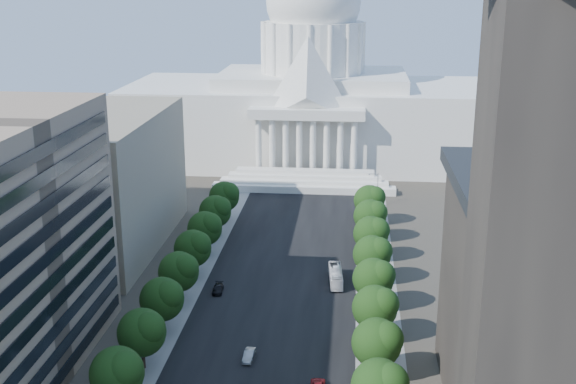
% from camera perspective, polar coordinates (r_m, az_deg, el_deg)
% --- Properties ---
extents(road_asphalt, '(30.00, 260.00, 0.01)m').
position_cam_1_polar(road_asphalt, '(152.19, -0.30, -6.05)').
color(road_asphalt, black).
rests_on(road_asphalt, ground).
extents(sidewalk_left, '(8.00, 260.00, 0.02)m').
position_cam_1_polar(sidewalk_left, '(155.06, -7.34, -5.75)').
color(sidewalk_left, gray).
rests_on(sidewalk_left, ground).
extents(sidewalk_right, '(8.00, 260.00, 0.02)m').
position_cam_1_polar(sidewalk_right, '(151.67, 6.91, -6.26)').
color(sidewalk_right, gray).
rests_on(sidewalk_right, ground).
extents(capitol, '(120.00, 56.00, 73.00)m').
position_cam_1_polar(capitol, '(238.17, 1.93, 7.29)').
color(capitol, white).
rests_on(capitol, ground).
extents(office_block_left_far, '(38.00, 52.00, 30.00)m').
position_cam_1_polar(office_block_left_far, '(167.74, -16.51, 0.84)').
color(office_block_left_far, gray).
rests_on(office_block_left_far, ground).
extents(tree_l_c, '(7.79, 7.60, 9.97)m').
position_cam_1_polar(tree_l_c, '(105.05, -13.23, -13.70)').
color(tree_l_c, '#33261C').
rests_on(tree_l_c, ground).
extents(tree_l_d, '(7.79, 7.60, 9.97)m').
position_cam_1_polar(tree_l_d, '(115.03, -11.36, -10.75)').
color(tree_l_d, '#33261C').
rests_on(tree_l_d, ground).
extents(tree_l_e, '(7.79, 7.60, 9.97)m').
position_cam_1_polar(tree_l_e, '(125.36, -9.81, -8.27)').
color(tree_l_e, '#33261C').
rests_on(tree_l_e, ground).
extents(tree_l_f, '(7.79, 7.60, 9.97)m').
position_cam_1_polar(tree_l_f, '(135.97, -8.53, -6.16)').
color(tree_l_f, '#33261C').
rests_on(tree_l_f, ground).
extents(tree_l_g, '(7.79, 7.60, 9.97)m').
position_cam_1_polar(tree_l_g, '(146.79, -7.43, -4.36)').
color(tree_l_g, '#33261C').
rests_on(tree_l_g, ground).
extents(tree_l_h, '(7.79, 7.60, 9.97)m').
position_cam_1_polar(tree_l_h, '(157.79, -6.50, -2.81)').
color(tree_l_h, '#33261C').
rests_on(tree_l_h, ground).
extents(tree_l_i, '(7.79, 7.60, 9.97)m').
position_cam_1_polar(tree_l_i, '(168.92, -5.69, -1.46)').
color(tree_l_i, '#33261C').
rests_on(tree_l_i, ground).
extents(tree_l_j, '(7.79, 7.60, 9.97)m').
position_cam_1_polar(tree_l_j, '(180.16, -4.97, -0.28)').
color(tree_l_j, '#33261C').
rests_on(tree_l_j, ground).
extents(tree_r_d, '(7.79, 7.60, 9.97)m').
position_cam_1_polar(tree_r_d, '(110.77, 7.20, -11.67)').
color(tree_r_d, '#33261C').
rests_on(tree_r_d, ground).
extents(tree_r_e, '(7.79, 7.60, 9.97)m').
position_cam_1_polar(tree_r_e, '(121.47, 7.04, -8.99)').
color(tree_r_e, '#33261C').
rests_on(tree_r_e, ground).
extents(tree_r_f, '(7.79, 7.60, 9.97)m').
position_cam_1_polar(tree_r_f, '(132.39, 6.90, -6.74)').
color(tree_r_f, '#33261C').
rests_on(tree_r_f, ground).
extents(tree_r_g, '(7.79, 7.60, 9.97)m').
position_cam_1_polar(tree_r_g, '(143.48, 6.79, -4.84)').
color(tree_r_g, '#33261C').
rests_on(tree_r_g, ground).
extents(tree_r_h, '(7.79, 7.60, 9.97)m').
position_cam_1_polar(tree_r_h, '(154.71, 6.70, -3.22)').
color(tree_r_h, '#33261C').
rests_on(tree_r_h, ground).
extents(tree_r_i, '(7.79, 7.60, 9.97)m').
position_cam_1_polar(tree_r_i, '(166.04, 6.62, -1.82)').
color(tree_r_i, '#33261C').
rests_on(tree_r_i, ground).
extents(tree_r_j, '(7.79, 7.60, 9.97)m').
position_cam_1_polar(tree_r_j, '(177.47, 6.54, -0.59)').
color(tree_r_j, '#33261C').
rests_on(tree_r_j, ground).
extents(streetlight_c, '(2.61, 0.44, 9.00)m').
position_cam_1_polar(streetlight_c, '(121.98, 7.77, -9.23)').
color(streetlight_c, gray).
rests_on(streetlight_c, ground).
extents(streetlight_d, '(2.61, 0.44, 9.00)m').
position_cam_1_polar(streetlight_d, '(144.88, 7.39, -4.92)').
color(streetlight_d, gray).
rests_on(streetlight_d, ground).
extents(streetlight_e, '(2.61, 0.44, 9.00)m').
position_cam_1_polar(streetlight_e, '(168.38, 7.13, -1.80)').
color(streetlight_e, gray).
rests_on(streetlight_e, ground).
extents(streetlight_f, '(2.61, 0.44, 9.00)m').
position_cam_1_polar(streetlight_f, '(192.25, 6.93, 0.56)').
color(streetlight_f, gray).
rests_on(streetlight_f, ground).
extents(car_silver, '(1.76, 4.48, 1.45)m').
position_cam_1_polar(car_silver, '(118.25, -3.10, -12.76)').
color(car_silver, '#939699').
rests_on(car_silver, ground).
extents(car_dark_b, '(2.15, 4.74, 1.35)m').
position_cam_1_polar(car_dark_b, '(141.65, -5.56, -7.63)').
color(car_dark_b, black).
rests_on(car_dark_b, ground).
extents(city_bus, '(3.27, 10.57, 2.90)m').
position_cam_1_polar(city_bus, '(145.18, 3.79, -6.63)').
color(city_bus, silver).
rests_on(city_bus, ground).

